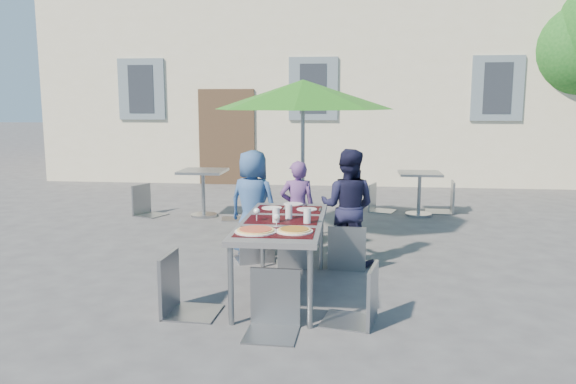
# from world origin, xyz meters

# --- Properties ---
(ground) EXTENTS (90.00, 90.00, 0.00)m
(ground) POSITION_xyz_m (0.00, 0.00, 0.00)
(ground) COLOR #424244
(ground) RESTS_ON ground
(dining_table) EXTENTS (0.80, 1.85, 0.76)m
(dining_table) POSITION_xyz_m (0.21, 0.09, 0.70)
(dining_table) COLOR #3F4044
(dining_table) RESTS_ON ground
(pizza_near_left) EXTENTS (0.38, 0.38, 0.03)m
(pizza_near_left) POSITION_xyz_m (0.04, -0.47, 0.77)
(pizza_near_left) COLOR white
(pizza_near_left) RESTS_ON dining_table
(pizza_near_right) EXTENTS (0.33, 0.33, 0.03)m
(pizza_near_right) POSITION_xyz_m (0.38, -0.42, 0.77)
(pizza_near_right) COLOR white
(pizza_near_right) RESTS_ON dining_table
(glassware) EXTENTS (0.57, 0.45, 0.15)m
(glassware) POSITION_xyz_m (0.25, -0.01, 0.83)
(glassware) COLOR silver
(glassware) RESTS_ON dining_table
(place_settings) EXTENTS (0.65, 0.52, 0.01)m
(place_settings) POSITION_xyz_m (0.22, 0.74, 0.76)
(place_settings) COLOR white
(place_settings) RESTS_ON dining_table
(child_0) EXTENTS (0.75, 0.60, 1.32)m
(child_0) POSITION_xyz_m (-0.33, 1.48, 0.66)
(child_0) COLOR #32548A
(child_0) RESTS_ON ground
(child_1) EXTENTS (0.47, 0.35, 1.20)m
(child_1) POSITION_xyz_m (0.22, 1.49, 0.60)
(child_1) COLOR #623C7C
(child_1) RESTS_ON ground
(child_2) EXTENTS (0.74, 0.52, 1.37)m
(child_2) POSITION_xyz_m (0.84, 1.21, 0.69)
(child_2) COLOR #171832
(child_2) RESTS_ON ground
(chair_0) EXTENTS (0.56, 0.56, 0.96)m
(chair_0) POSITION_xyz_m (-0.25, 1.16, 0.56)
(chair_0) COLOR gray
(chair_0) RESTS_ON ground
(chair_1) EXTENTS (0.46, 0.46, 0.90)m
(chair_1) POSITION_xyz_m (0.24, 0.98, 0.52)
(chair_1) COLOR gray
(chair_1) RESTS_ON ground
(chair_2) EXTENTS (0.47, 0.48, 0.98)m
(chair_2) POSITION_xyz_m (0.85, 1.02, 0.57)
(chair_2) COLOR gray
(chair_2) RESTS_ON ground
(chair_3) EXTENTS (0.49, 0.48, 1.05)m
(chair_3) POSITION_xyz_m (-0.64, -0.56, 0.62)
(chair_3) COLOR gray
(chair_3) RESTS_ON ground
(chair_4) EXTENTS (0.52, 0.52, 0.99)m
(chair_4) POSITION_xyz_m (0.98, -0.62, 0.58)
(chair_4) COLOR #8F939A
(chair_4) RESTS_ON ground
(chair_5) EXTENTS (0.44, 0.45, 0.97)m
(chair_5) POSITION_xyz_m (0.25, -0.86, 0.57)
(chair_5) COLOR gray
(chair_5) RESTS_ON ground
(patio_umbrella) EXTENTS (2.48, 2.48, 2.21)m
(patio_umbrella) POSITION_xyz_m (0.21, 2.44, 1.99)
(patio_umbrella) COLOR #A1A4A9
(patio_umbrella) RESTS_ON ground
(cafe_table_0) EXTENTS (0.74, 0.74, 0.79)m
(cafe_table_0) POSITION_xyz_m (-1.57, 3.74, 0.55)
(cafe_table_0) COLOR #A1A4A9
(cafe_table_0) RESTS_ON ground
(bg_chair_l_0) EXTENTS (0.57, 0.57, 0.99)m
(bg_chair_l_0) POSITION_xyz_m (-2.58, 3.76, 0.58)
(bg_chair_l_0) COLOR slate
(bg_chair_l_0) RESTS_ON ground
(bg_chair_r_0) EXTENTS (0.44, 0.44, 0.84)m
(bg_chair_r_0) POSITION_xyz_m (-0.95, 3.59, 0.49)
(bg_chair_r_0) COLOR gray
(bg_chair_r_0) RESTS_ON ground
(cafe_table_1) EXTENTS (0.69, 0.69, 0.74)m
(cafe_table_1) POSITION_xyz_m (2.03, 4.23, 0.50)
(cafe_table_1) COLOR #A1A4A9
(cafe_table_1) RESTS_ON ground
(bg_chair_l_1) EXTENTS (0.52, 0.51, 0.91)m
(bg_chair_l_1) POSITION_xyz_m (1.35, 4.56, 0.53)
(bg_chair_l_1) COLOR gray
(bg_chair_l_1) RESTS_ON ground
(bg_chair_r_1) EXTENTS (0.51, 0.50, 1.05)m
(bg_chair_r_1) POSITION_xyz_m (2.53, 4.55, 0.62)
(bg_chair_r_1) COLOR gray
(bg_chair_r_1) RESTS_ON ground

